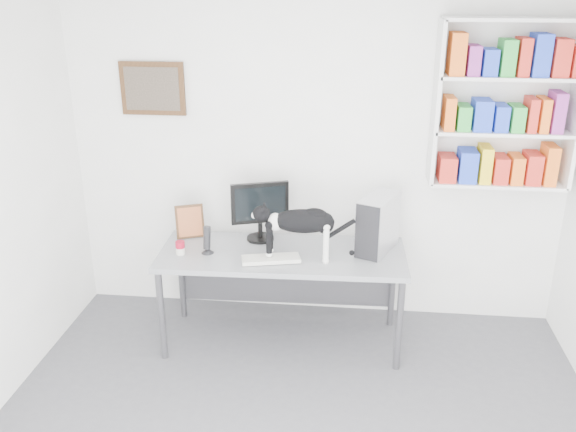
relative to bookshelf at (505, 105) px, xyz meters
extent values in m
cube|color=silver|center=(-1.40, 0.15, -0.50)|extent=(4.00, 0.01, 2.70)
cube|color=silver|center=(0.00, 0.00, 0.00)|extent=(1.03, 0.28, 1.24)
cube|color=#4F3119|center=(-2.70, 0.12, 0.05)|extent=(0.52, 0.04, 0.42)
cube|color=gray|center=(-1.60, -0.43, -1.46)|extent=(1.88, 0.78, 0.78)
cube|color=black|center=(-1.81, -0.20, -0.83)|extent=(0.50, 0.35, 0.48)
cube|color=beige|center=(-1.67, -0.58, -1.06)|extent=(0.45, 0.26, 0.03)
cube|color=silver|center=(-0.89, -0.30, -0.86)|extent=(0.35, 0.47, 0.43)
cylinder|color=black|center=(-2.16, -0.50, -0.96)|extent=(0.11, 0.11, 0.22)
cube|color=#4F3119|center=(-2.37, -0.21, -0.94)|extent=(0.24, 0.17, 0.28)
cylinder|color=#A50E25|center=(-2.36, -0.54, -1.02)|extent=(0.07, 0.07, 0.10)
camera|label=1|loc=(-1.10, -4.60, 0.86)|focal=38.00mm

